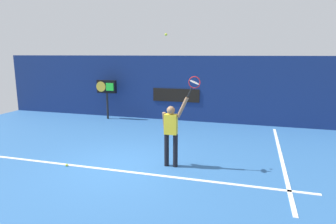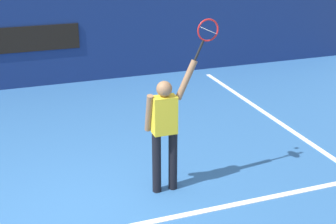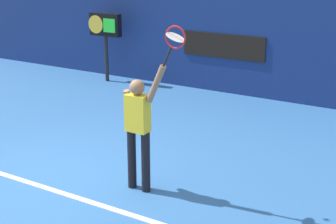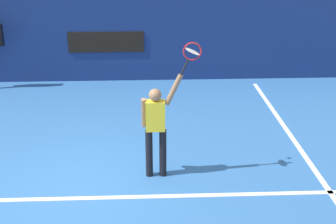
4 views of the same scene
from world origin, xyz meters
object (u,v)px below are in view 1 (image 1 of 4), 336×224
(tennis_player, at_px, (171,131))
(spare_ball, at_px, (67,165))
(tennis_ball, at_px, (166,35))
(scoreboard_clock, at_px, (107,89))
(tennis_racket, at_px, (194,84))

(tennis_player, bearing_deg, spare_ball, -163.59)
(tennis_ball, xyz_separation_m, spare_ball, (-2.63, -0.82, -3.51))
(tennis_player, bearing_deg, scoreboard_clock, 132.19)
(tennis_player, bearing_deg, tennis_racket, -0.40)
(tennis_ball, height_order, spare_ball, tennis_ball)
(scoreboard_clock, xyz_separation_m, spare_ball, (1.79, -5.86, -1.42))
(tennis_racket, xyz_separation_m, tennis_ball, (-0.75, 0.01, 1.24))
(tennis_player, distance_m, scoreboard_clock, 6.81)
(scoreboard_clock, height_order, spare_ball, scoreboard_clock)
(tennis_racket, distance_m, spare_ball, 4.16)
(tennis_player, relative_size, scoreboard_clock, 1.06)
(tennis_racket, distance_m, scoreboard_clock, 7.27)
(spare_ball, bearing_deg, tennis_player, 16.41)
(tennis_ball, distance_m, spare_ball, 4.47)
(tennis_ball, height_order, scoreboard_clock, tennis_ball)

